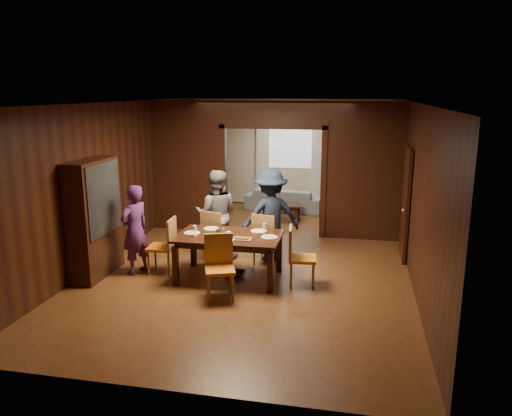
% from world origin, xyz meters
% --- Properties ---
extents(floor, '(9.00, 9.00, 0.00)m').
position_xyz_m(floor, '(0.00, 0.00, 0.00)').
color(floor, '#533017').
rests_on(floor, ground).
extents(ceiling, '(5.50, 9.00, 0.02)m').
position_xyz_m(ceiling, '(0.00, 0.00, 2.90)').
color(ceiling, silver).
rests_on(ceiling, room_walls).
extents(room_walls, '(5.52, 9.01, 2.90)m').
position_xyz_m(room_walls, '(0.00, 1.89, 1.51)').
color(room_walls, black).
rests_on(room_walls, floor).
extents(person_purple, '(0.57, 0.67, 1.56)m').
position_xyz_m(person_purple, '(-1.91, -1.28, 0.78)').
color(person_purple, '#4C2161').
rests_on(person_purple, floor).
extents(person_grey, '(0.90, 0.75, 1.68)m').
position_xyz_m(person_grey, '(-0.77, -0.19, 0.84)').
color(person_grey, slate).
rests_on(person_grey, floor).
extents(person_navy, '(1.27, 1.04, 1.71)m').
position_xyz_m(person_navy, '(0.26, -0.12, 0.86)').
color(person_navy, '#19223E').
rests_on(person_navy, floor).
extents(sofa, '(2.10, 1.04, 0.59)m').
position_xyz_m(sofa, '(-0.05, 3.85, 0.29)').
color(sofa, '#7F96A6').
rests_on(sofa, floor).
extents(serving_bowl, '(0.33, 0.33, 0.08)m').
position_xyz_m(serving_bowl, '(-0.18, -1.11, 0.80)').
color(serving_bowl, black).
rests_on(serving_bowl, dining_table).
extents(dining_table, '(1.73, 1.07, 0.76)m').
position_xyz_m(dining_table, '(-0.26, -1.21, 0.38)').
color(dining_table, black).
rests_on(dining_table, floor).
extents(coffee_table, '(0.80, 0.50, 0.40)m').
position_xyz_m(coffee_table, '(0.08, 2.83, 0.20)').
color(coffee_table, black).
rests_on(coffee_table, floor).
extents(chair_left, '(0.46, 0.46, 0.97)m').
position_xyz_m(chair_left, '(-1.49, -1.16, 0.48)').
color(chair_left, '#C85812').
rests_on(chair_left, floor).
extents(chair_right, '(0.48, 0.48, 0.97)m').
position_xyz_m(chair_right, '(0.98, -1.26, 0.48)').
color(chair_right, orange).
rests_on(chair_right, floor).
extents(chair_far_l, '(0.55, 0.55, 0.97)m').
position_xyz_m(chair_far_l, '(-0.72, -0.34, 0.48)').
color(chair_far_l, red).
rests_on(chair_far_l, floor).
extents(chair_far_r, '(0.52, 0.52, 0.97)m').
position_xyz_m(chair_far_r, '(0.24, -0.37, 0.48)').
color(chair_far_r, '#E14915').
rests_on(chair_far_r, floor).
extents(chair_near, '(0.56, 0.56, 0.97)m').
position_xyz_m(chair_near, '(-0.19, -2.03, 0.48)').
color(chair_near, '#C96112').
rests_on(chair_near, floor).
extents(hutch, '(0.40, 1.20, 2.00)m').
position_xyz_m(hutch, '(-2.53, -1.50, 1.00)').
color(hutch, black).
rests_on(hutch, floor).
extents(door_right, '(0.06, 0.90, 2.10)m').
position_xyz_m(door_right, '(2.70, 0.50, 1.05)').
color(door_right, black).
rests_on(door_right, floor).
extents(window_far, '(1.20, 0.03, 1.30)m').
position_xyz_m(window_far, '(0.00, 4.44, 1.70)').
color(window_far, silver).
rests_on(window_far, back_wall).
extents(curtain_left, '(0.35, 0.06, 2.40)m').
position_xyz_m(curtain_left, '(-0.75, 4.40, 1.25)').
color(curtain_left, white).
rests_on(curtain_left, back_wall).
extents(curtain_right, '(0.35, 0.06, 2.40)m').
position_xyz_m(curtain_right, '(0.75, 4.40, 1.25)').
color(curtain_right, white).
rests_on(curtain_right, back_wall).
extents(plate_left, '(0.27, 0.27, 0.01)m').
position_xyz_m(plate_left, '(-0.90, -1.23, 0.77)').
color(plate_left, silver).
rests_on(plate_left, dining_table).
extents(plate_far_l, '(0.27, 0.27, 0.01)m').
position_xyz_m(plate_far_l, '(-0.66, -0.90, 0.77)').
color(plate_far_l, white).
rests_on(plate_far_l, dining_table).
extents(plate_far_r, '(0.27, 0.27, 0.01)m').
position_xyz_m(plate_far_r, '(0.18, -0.88, 0.77)').
color(plate_far_r, white).
rests_on(plate_far_r, dining_table).
extents(plate_right, '(0.27, 0.27, 0.01)m').
position_xyz_m(plate_right, '(0.42, -1.21, 0.77)').
color(plate_right, white).
rests_on(plate_right, dining_table).
extents(plate_near, '(0.27, 0.27, 0.01)m').
position_xyz_m(plate_near, '(-0.23, -1.57, 0.77)').
color(plate_near, white).
rests_on(plate_near, dining_table).
extents(platter_a, '(0.30, 0.20, 0.04)m').
position_xyz_m(platter_a, '(-0.35, -1.32, 0.78)').
color(platter_a, gray).
rests_on(platter_a, dining_table).
extents(platter_b, '(0.30, 0.20, 0.04)m').
position_xyz_m(platter_b, '(0.01, -1.41, 0.78)').
color(platter_b, gray).
rests_on(platter_b, dining_table).
extents(wineglass_left, '(0.08, 0.08, 0.18)m').
position_xyz_m(wineglass_left, '(-0.80, -1.37, 0.85)').
color(wineglass_left, white).
rests_on(wineglass_left, dining_table).
extents(wineglass_far, '(0.08, 0.08, 0.18)m').
position_xyz_m(wineglass_far, '(-0.46, -0.85, 0.85)').
color(wineglass_far, silver).
rests_on(wineglass_far, dining_table).
extents(wineglass_right, '(0.08, 0.08, 0.18)m').
position_xyz_m(wineglass_right, '(0.31, -1.00, 0.85)').
color(wineglass_right, silver).
rests_on(wineglass_right, dining_table).
extents(tumbler, '(0.07, 0.07, 0.14)m').
position_xyz_m(tumbler, '(-0.20, -1.47, 0.83)').
color(tumbler, silver).
rests_on(tumbler, dining_table).
extents(condiment_jar, '(0.08, 0.08, 0.11)m').
position_xyz_m(condiment_jar, '(-0.44, -1.23, 0.82)').
color(condiment_jar, '#502A12').
rests_on(condiment_jar, dining_table).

